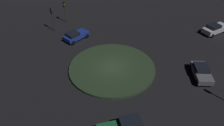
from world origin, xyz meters
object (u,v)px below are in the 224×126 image
at_px(traffic_light_west_near, 64,8).
at_px(car_grey, 201,72).
at_px(car_blue, 76,35).
at_px(car_white, 215,29).
at_px(traffic_light_west, 52,15).

bearing_deg(traffic_light_west_near, car_grey, 20.87).
xyz_separation_m(car_grey, car_blue, (-14.36, -12.01, 0.02)).
relative_size(car_white, traffic_light_west_near, 1.24).
relative_size(car_grey, traffic_light_west, 1.10).
relative_size(car_grey, traffic_light_west_near, 1.19).
bearing_deg(car_grey, traffic_light_west, -117.76).
xyz_separation_m(car_blue, traffic_light_west, (-3.96, -2.54, 2.14)).
relative_size(car_blue, traffic_light_west_near, 1.14).
xyz_separation_m(car_white, traffic_light_west_near, (-12.69, -21.41, 1.91)).
relative_size(car_grey, car_white, 0.96).
bearing_deg(car_blue, car_grey, -75.45).
bearing_deg(car_blue, car_white, -41.83).
height_order(car_grey, car_white, car_white).
relative_size(traffic_light_west, traffic_light_west_near, 1.07).
bearing_deg(traffic_light_west, car_white, 45.56).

